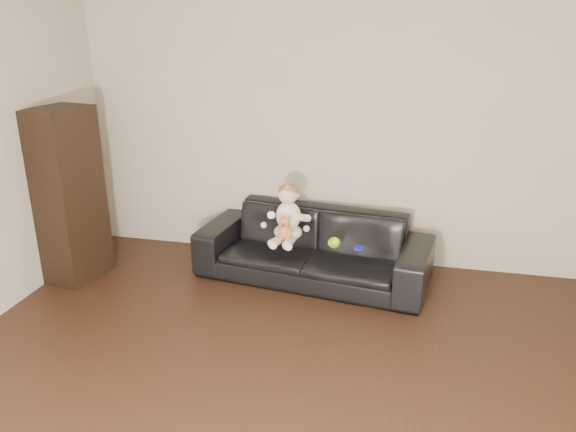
% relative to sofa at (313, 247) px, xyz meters
% --- Properties ---
extents(wall_back, '(5.00, 0.00, 5.00)m').
position_rel_sofa_xyz_m(wall_back, '(0.16, 0.50, 1.00)').
color(wall_back, '#B9AF9C').
rests_on(wall_back, ground).
extents(sofa, '(2.17, 1.09, 0.61)m').
position_rel_sofa_xyz_m(sofa, '(0.00, 0.00, 0.00)').
color(sofa, black).
rests_on(sofa, floor).
extents(cabinet, '(0.47, 0.59, 1.56)m').
position_rel_sofa_xyz_m(cabinet, '(-2.13, -0.45, 0.47)').
color(cabinet, black).
rests_on(cabinet, floor).
extents(shelf_item, '(0.22, 0.28, 0.28)m').
position_rel_sofa_xyz_m(shelf_item, '(-2.11, -0.45, 0.82)').
color(shelf_item, silver).
rests_on(shelf_item, cabinet).
extents(baby, '(0.37, 0.45, 0.51)m').
position_rel_sofa_xyz_m(baby, '(-0.21, -0.11, 0.32)').
color(baby, beige).
rests_on(baby, sofa).
extents(teddy_bear, '(0.13, 0.13, 0.21)m').
position_rel_sofa_xyz_m(teddy_bear, '(-0.20, -0.27, 0.26)').
color(teddy_bear, '#C08037').
rests_on(teddy_bear, sofa).
extents(toy_green, '(0.14, 0.15, 0.09)m').
position_rel_sofa_xyz_m(toy_green, '(0.22, -0.20, 0.14)').
color(toy_green, '#88EB1B').
rests_on(toy_green, sofa).
extents(toy_rattle, '(0.06, 0.06, 0.06)m').
position_rel_sofa_xyz_m(toy_rattle, '(0.22, -0.17, 0.13)').
color(toy_rattle, red).
rests_on(toy_rattle, sofa).
extents(toy_blue_disc, '(0.10, 0.10, 0.01)m').
position_rel_sofa_xyz_m(toy_blue_disc, '(0.43, -0.17, 0.10)').
color(toy_blue_disc, '#1A1CD2').
rests_on(toy_blue_disc, sofa).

